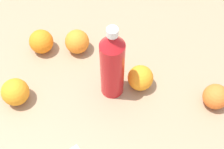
{
  "coord_description": "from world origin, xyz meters",
  "views": [
    {
      "loc": [
        0.48,
        0.21,
        0.81
      ],
      "look_at": [
        0.0,
        0.03,
        0.08
      ],
      "focal_mm": 50.38,
      "sensor_mm": 36.0,
      "label": 1
    }
  ],
  "objects_px": {
    "orange_1": "(216,96)",
    "orange_3": "(41,42)",
    "orange_0": "(77,42)",
    "water_bottle": "(112,65)",
    "orange_2": "(15,92)",
    "orange_4": "(140,78)"
  },
  "relations": [
    {
      "from": "orange_1",
      "to": "orange_3",
      "type": "distance_m",
      "value": 0.56
    },
    {
      "from": "orange_0",
      "to": "orange_3",
      "type": "height_order",
      "value": "same"
    },
    {
      "from": "water_bottle",
      "to": "orange_2",
      "type": "xyz_separation_m",
      "value": [
        0.13,
        -0.25,
        -0.08
      ]
    },
    {
      "from": "orange_2",
      "to": "orange_3",
      "type": "bearing_deg",
      "value": -173.98
    },
    {
      "from": "orange_4",
      "to": "water_bottle",
      "type": "bearing_deg",
      "value": -58.1
    },
    {
      "from": "orange_0",
      "to": "orange_2",
      "type": "bearing_deg",
      "value": -20.28
    },
    {
      "from": "orange_1",
      "to": "orange_2",
      "type": "relative_size",
      "value": 0.92
    },
    {
      "from": "orange_1",
      "to": "orange_0",
      "type": "bearing_deg",
      "value": -96.09
    },
    {
      "from": "orange_1",
      "to": "orange_3",
      "type": "xyz_separation_m",
      "value": [
        -0.01,
        -0.56,
        0.0
      ]
    },
    {
      "from": "orange_1",
      "to": "orange_4",
      "type": "xyz_separation_m",
      "value": [
        0.01,
        -0.22,
        0.0
      ]
    },
    {
      "from": "orange_0",
      "to": "orange_2",
      "type": "xyz_separation_m",
      "value": [
        0.24,
        -0.09,
        0.0
      ]
    },
    {
      "from": "water_bottle",
      "to": "orange_3",
      "type": "height_order",
      "value": "water_bottle"
    },
    {
      "from": "orange_2",
      "to": "orange_3",
      "type": "xyz_separation_m",
      "value": [
        -0.2,
        -0.02,
        -0.0
      ]
    },
    {
      "from": "orange_0",
      "to": "water_bottle",
      "type": "bearing_deg",
      "value": 55.96
    },
    {
      "from": "orange_2",
      "to": "orange_0",
      "type": "bearing_deg",
      "value": 159.72
    },
    {
      "from": "orange_1",
      "to": "orange_3",
      "type": "bearing_deg",
      "value": -90.85
    },
    {
      "from": "water_bottle",
      "to": "orange_2",
      "type": "distance_m",
      "value": 0.29
    },
    {
      "from": "orange_3",
      "to": "orange_2",
      "type": "bearing_deg",
      "value": 6.02
    },
    {
      "from": "orange_0",
      "to": "orange_2",
      "type": "height_order",
      "value": "orange_2"
    },
    {
      "from": "water_bottle",
      "to": "orange_0",
      "type": "distance_m",
      "value": 0.21
    },
    {
      "from": "water_bottle",
      "to": "orange_0",
      "type": "bearing_deg",
      "value": 68.57
    },
    {
      "from": "water_bottle",
      "to": "orange_4",
      "type": "xyz_separation_m",
      "value": [
        -0.05,
        0.07,
        -0.08
      ]
    }
  ]
}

